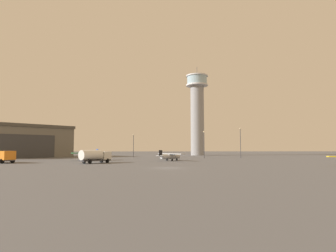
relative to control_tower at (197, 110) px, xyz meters
The scene contains 11 objects.
ground_plane 78.90m from the control_tower, 101.61° to the right, with size 400.00×400.00×0.00m, color #545456.
control_tower is the anchor object (origin of this frame).
hangar 71.19m from the control_tower, 161.62° to the right, with size 38.87×38.62×10.96m.
airplane_green 60.80m from the control_tower, 126.49° to the right, with size 8.72×7.86×2.97m.
airplane_silver 55.19m from the control_tower, 105.65° to the right, with size 7.11×8.08×2.71m.
truck_box_orange 79.88m from the control_tower, 131.04° to the right, with size 7.31×6.00×2.63m.
truck_fuel_tanker_white 70.11m from the control_tower, 116.75° to the right, with size 6.16×6.79×2.83m.
car_teal 44.25m from the control_tower, 112.23° to the right, with size 2.49×4.59×1.37m.
light_post_west 34.57m from the control_tower, 71.69° to the right, with size 0.44×0.44×9.82m.
light_post_east 37.12m from the control_tower, 138.94° to the right, with size 0.44×0.44×8.12m.
light_post_north 37.78m from the control_tower, 94.63° to the right, with size 0.44×0.44×8.44m.
Camera 1 is at (-1.60, -46.39, 3.33)m, focal length 30.11 mm.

